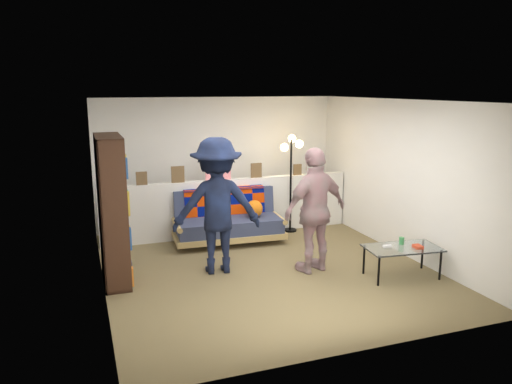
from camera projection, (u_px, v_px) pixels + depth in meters
ground at (265, 268)px, 7.26m from camera, size 5.00×5.00×0.00m
room_shell at (254, 150)px, 7.35m from camera, size 4.60×5.05×2.45m
half_wall_ledge at (229, 207)px, 8.81m from camera, size 4.45×0.15×1.00m
ledge_decor at (217, 170)px, 8.58m from camera, size 2.97×0.02×0.45m
futon_sofa at (229, 221)px, 8.43m from camera, size 1.88×0.99×0.79m
bookshelf at (112, 215)px, 6.61m from camera, size 0.33×0.99×1.97m
coffee_table at (403, 249)px, 6.85m from camera, size 1.07×0.67×0.53m
floor_lamp at (291, 164)px, 8.89m from camera, size 0.35×0.33×1.74m
person_left at (217, 206)px, 6.95m from camera, size 1.32×0.87×1.91m
person_right at (315, 210)px, 6.98m from camera, size 1.11×0.68×1.77m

